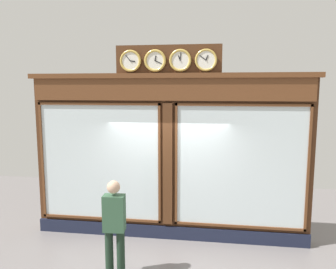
% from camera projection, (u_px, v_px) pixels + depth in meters
% --- Properties ---
extents(shop_facade, '(5.93, 0.42, 4.06)m').
position_uv_depth(shop_facade, '(169.00, 156.00, 7.07)').
color(shop_facade, '#4C2B16').
rests_on(shop_facade, ground_plane).
extents(pedestrian, '(0.37, 0.24, 1.69)m').
position_uv_depth(pedestrian, '(114.00, 224.00, 5.62)').
color(pedestrian, '#1C2F21').
rests_on(pedestrian, ground_plane).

